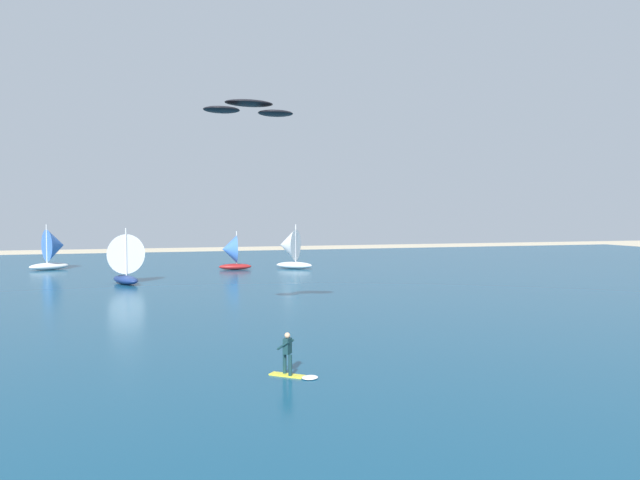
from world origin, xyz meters
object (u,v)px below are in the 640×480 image
Objects in this scene: sailboat_mid_left at (231,252)px; sailboat_near_shore at (289,248)px; sailboat_trailing at (123,258)px; sailboat_center_horizon at (54,249)px; kite at (249,108)px; kitesurfer at (292,361)px.

sailboat_mid_left is 0.85× the size of sailboat_near_shore.
sailboat_trailing is 17.81m from sailboat_center_horizon.
sailboat_trailing reaches higher than sailboat_mid_left.
sailboat_trailing is (-6.68, 25.43, -9.35)m from kite.
sailboat_mid_left is (11.03, 10.51, -0.32)m from sailboat_trailing.
sailboat_center_horizon is (-14.04, 41.64, -9.33)m from kite.
sailboat_trailing is at bearing -65.58° from sailboat_center_horizon.
sailboat_near_shore is 1.00× the size of sailboat_center_horizon.
sailboat_near_shore is at bearing -14.07° from sailboat_center_horizon.
sailboat_center_horizon is at bearing 114.42° from sailboat_trailing.
sailboat_near_shore reaches higher than sailboat_trailing.
kite is 0.99× the size of sailboat_center_horizon.
sailboat_center_horizon is at bearing 165.93° from sailboat_near_shore.
sailboat_center_horizon is (-24.81, 6.21, 0.01)m from sailboat_near_shore.
kite is 38.19m from sailboat_near_shore.
sailboat_center_horizon reaches higher than sailboat_near_shore.
sailboat_near_shore is (10.80, 44.55, 1.65)m from kitesurfer.
sailboat_trailing reaches higher than kitesurfer.
kite is 27.90m from sailboat_trailing.
sailboat_trailing is 0.99× the size of sailboat_center_horizon.
sailboat_near_shore is (6.42, -0.51, 0.33)m from sailboat_mid_left.
kitesurfer is at bearing -79.12° from sailboat_trailing.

